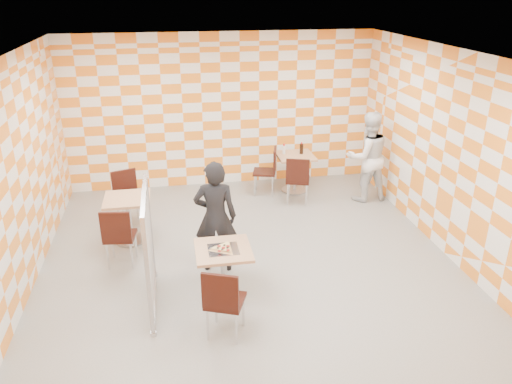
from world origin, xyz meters
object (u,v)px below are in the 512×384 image
main_table (224,265)px  chair_second_front (298,177)px  chair_empty_near (118,233)px  chair_empty_far (127,193)px  chair_second_side (269,168)px  partition (149,250)px  empty_table (128,212)px  soda_bottle (301,149)px  chair_main_front (223,299)px  sport_bottle (284,149)px  man_white (367,157)px  second_table (295,167)px  man_dark (215,217)px

main_table → chair_second_front: (1.69, 2.77, 0.04)m
chair_second_front → chair_empty_near: bearing=-150.9°
main_table → chair_empty_far: bearing=117.8°
chair_second_side → partition: size_ratio=0.60×
main_table → empty_table: (-1.29, 1.85, 0.00)m
soda_bottle → empty_table: bearing=-153.4°
main_table → chair_main_front: bearing=-97.1°
main_table → partition: partition is taller
partition → sport_bottle: bearing=54.1°
main_table → chair_main_front: (-0.10, -0.77, 0.04)m
man_white → soda_bottle: size_ratio=7.37×
main_table → chair_second_side: 3.59m
second_table → chair_empty_near: bearing=-143.5°
chair_second_side → chair_main_front: bearing=-108.4°
empty_table → chair_second_side: bearing=30.4°
chair_empty_near → main_table: bearing=-37.7°
man_white → sport_bottle: bearing=-32.3°
chair_main_front → man_dark: bearing=87.0°
chair_empty_near → soda_bottle: soda_bottle is taller
second_table → empty_table: (-3.09, -1.56, 0.00)m
chair_empty_near → man_white: 4.73m
chair_empty_far → partition: bearing=-80.1°
chair_second_side → chair_empty_far: (-2.62, -0.81, 0.00)m
chair_empty_far → soda_bottle: bearing=15.7°
empty_table → chair_second_front: bearing=17.1°
empty_table → soda_bottle: (3.22, 1.61, 0.34)m
man_white → chair_second_front: bearing=-3.6°
main_table → second_table: bearing=62.2°
chair_second_side → man_dark: size_ratio=0.56×
chair_second_front → sport_bottle: bearing=96.6°
empty_table → chair_empty_near: bearing=-96.5°
chair_main_front → sport_bottle: 4.64m
empty_table → soda_bottle: 3.62m
second_table → chair_empty_far: size_ratio=0.81×
partition → man_dark: size_ratio=0.95×
chair_main_front → partition: bearing=134.2°
man_white → sport_bottle: man_white is taller
chair_empty_near → chair_empty_far: size_ratio=1.00×
chair_empty_near → man_dark: man_dark is taller
main_table → empty_table: size_ratio=1.00×
chair_second_side → chair_empty_near: bearing=-139.2°
chair_second_side → chair_empty_far: size_ratio=1.00×
chair_second_side → partition: 3.96m
chair_second_side → main_table: bearing=-110.8°
chair_main_front → sport_bottle: sport_bottle is taller
partition → man_dark: (0.90, 0.72, 0.03)m
partition → man_dark: man_dark is taller
second_table → empty_table: 3.46m
chair_empty_far → second_table: bearing=15.4°
empty_table → sport_bottle: sport_bottle is taller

